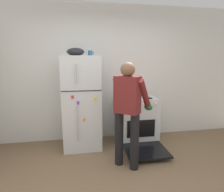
% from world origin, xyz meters
% --- Properties ---
extents(kitchen_wall_back, '(6.00, 0.10, 2.70)m').
position_xyz_m(kitchen_wall_back, '(0.00, 1.95, 1.35)').
color(kitchen_wall_back, silver).
rests_on(kitchen_wall_back, ground).
extents(refrigerator, '(0.68, 0.72, 1.70)m').
position_xyz_m(refrigerator, '(-0.51, 1.57, 0.85)').
color(refrigerator, silver).
rests_on(refrigerator, ground).
extents(stove_range, '(0.76, 1.22, 0.92)m').
position_xyz_m(stove_range, '(0.55, 1.55, 0.45)').
color(stove_range, silver).
rests_on(stove_range, ground).
extents(person_cook, '(0.64, 0.67, 1.60)m').
position_xyz_m(person_cook, '(0.16, 0.73, 0.95)').
color(person_cook, black).
rests_on(person_cook, ground).
extents(red_pot, '(0.38, 0.28, 0.14)m').
position_xyz_m(red_pot, '(0.39, 1.52, 0.99)').
color(red_pot, red).
rests_on(red_pot, stove_range).
extents(coffee_mug, '(0.11, 0.08, 0.10)m').
position_xyz_m(coffee_mug, '(-0.33, 1.62, 1.75)').
color(coffee_mug, '#2D6093').
rests_on(coffee_mug, refrigerator).
extents(mixing_bowl, '(0.31, 0.31, 0.14)m').
position_xyz_m(mixing_bowl, '(-0.59, 1.57, 1.77)').
color(mixing_bowl, black).
rests_on(mixing_bowl, refrigerator).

